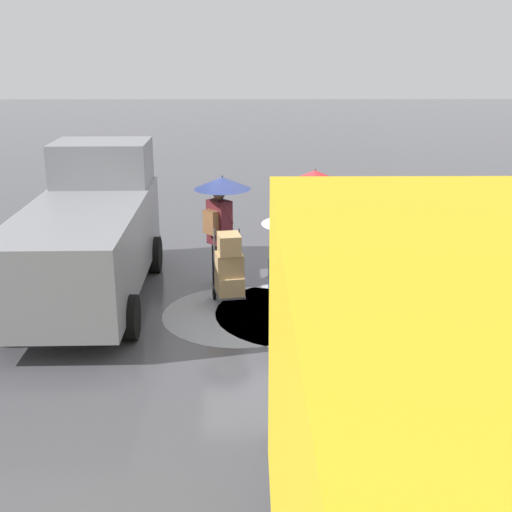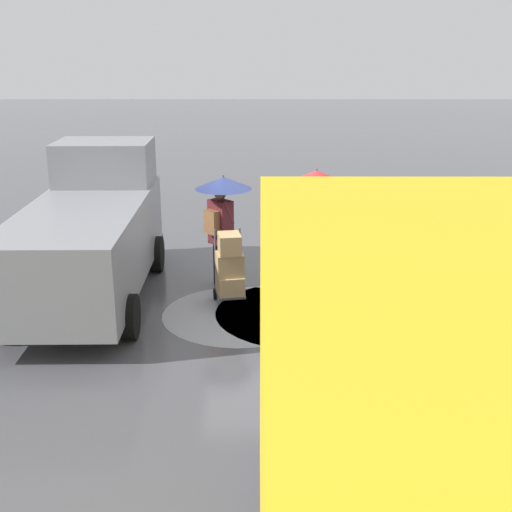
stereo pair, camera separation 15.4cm
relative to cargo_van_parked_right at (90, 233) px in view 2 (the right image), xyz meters
name	(u,v)px [view 2 (the right image)]	position (x,y,z in m)	size (l,w,h in m)	color
ground_plane	(268,286)	(-3.21, -0.45, -1.18)	(90.00, 90.00, 0.00)	#4C4C51
slush_patch_near_cluster	(388,258)	(-5.81, -2.17, -1.18)	(1.67, 1.67, 0.01)	#999BA0
slush_patch_under_van	(240,314)	(-2.71, 0.90, -1.18)	(2.66, 2.66, 0.01)	#999BA0
slush_patch_mid_street	(301,313)	(-3.75, 0.84, -1.18)	(2.95, 2.95, 0.01)	#ADAFB5
cargo_van_parked_right	(90,233)	(0.00, 0.00, 0.00)	(2.27, 5.37, 2.60)	gray
shopping_cart_vendor	(288,270)	(-3.56, 0.25, -0.61)	(0.76, 0.94, 1.04)	#1951B2
hand_dolly_boxes	(230,267)	(-2.52, 0.45, -0.48)	(0.62, 0.78, 1.32)	#515156
pedestrian_pink_side	(296,245)	(-3.58, 2.01, 0.41)	(1.04, 1.04, 2.15)	black
pedestrian_black_side	(316,197)	(-4.15, -1.17, 0.41)	(1.04, 1.04, 2.15)	black
pedestrian_white_side	(222,206)	(-2.35, -0.51, 0.39)	(1.04, 1.04, 2.15)	black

